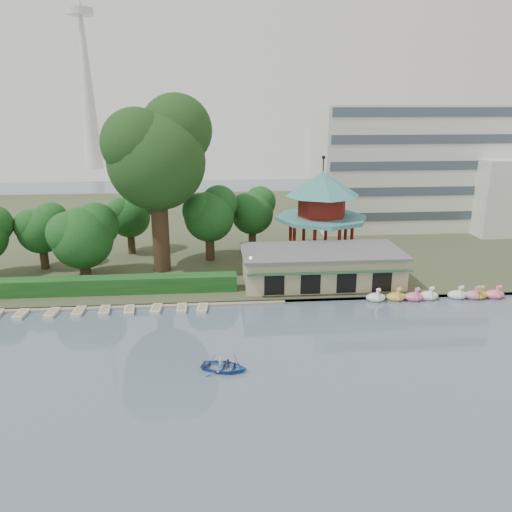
{
  "coord_description": "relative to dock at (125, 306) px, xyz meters",
  "views": [
    {
      "loc": [
        -2.31,
        -32.59,
        20.38
      ],
      "look_at": [
        2.0,
        18.0,
        5.0
      ],
      "focal_mm": 35.0,
      "sensor_mm": 36.0,
      "label": 1
    }
  ],
  "objects": [
    {
      "name": "rowboat_with_passengers",
      "position": [
        10.19,
        -14.1,
        0.42
      ],
      "size": [
        6.03,
        5.04,
        2.01
      ],
      "color": "#375FAD",
      "rests_on": "ground"
    },
    {
      "name": "broadcast_tower",
      "position": [
        -30.0,
        122.8,
        33.86
      ],
      "size": [
        8.0,
        8.0,
        96.0
      ],
      "color": "silver",
      "rests_on": "ground"
    },
    {
      "name": "office_building",
      "position": [
        44.67,
        31.8,
        9.61
      ],
      "size": [
        38.0,
        18.0,
        20.0
      ],
      "color": "silver",
      "rests_on": "shore"
    },
    {
      "name": "ground_plane",
      "position": [
        12.0,
        -17.2,
        -0.12
      ],
      "size": [
        220.0,
        220.0,
        0.0
      ],
      "primitive_type": "plane",
      "color": "slate",
      "rests_on": "ground"
    },
    {
      "name": "embankment",
      "position": [
        12.0,
        0.1,
        0.03
      ],
      "size": [
        220.0,
        0.6,
        0.3
      ],
      "primitive_type": "cube",
      "color": "gray",
      "rests_on": "ground"
    },
    {
      "name": "dock",
      "position": [
        0.0,
        0.0,
        0.0
      ],
      "size": [
        34.0,
        1.6,
        0.24
      ],
      "primitive_type": "cube",
      "color": "gray",
      "rests_on": "ground"
    },
    {
      "name": "swan_boats",
      "position": [
        34.13,
        -0.69,
        0.28
      ],
      "size": [
        15.52,
        2.05,
        1.92
      ],
      "color": "white",
      "rests_on": "ground"
    },
    {
      "name": "lamp_post",
      "position": [
        13.5,
        1.8,
        3.22
      ],
      "size": [
        0.36,
        0.36,
        4.28
      ],
      "color": "black",
      "rests_on": "shore"
    },
    {
      "name": "big_tree",
      "position": [
        3.16,
        10.99,
        14.98
      ],
      "size": [
        12.82,
        11.95,
        21.47
      ],
      "color": "#3A281C",
      "rests_on": "shore"
    },
    {
      "name": "shore",
      "position": [
        12.0,
        34.8,
        0.08
      ],
      "size": [
        220.0,
        70.0,
        0.4
      ],
      "primitive_type": "cube",
      "color": "#424930",
      "rests_on": "ground"
    },
    {
      "name": "small_trees",
      "position": [
        -2.25,
        13.33,
        5.96
      ],
      "size": [
        39.7,
        16.78,
        9.9
      ],
      "color": "#3A281C",
      "rests_on": "shore"
    },
    {
      "name": "hedge",
      "position": [
        -3.0,
        3.3,
        1.18
      ],
      "size": [
        30.0,
        2.0,
        1.8
      ],
      "primitive_type": "cube",
      "color": "#1B4F1C",
      "rests_on": "shore"
    },
    {
      "name": "pavilion",
      "position": [
        24.0,
        14.8,
        7.36
      ],
      "size": [
        12.4,
        12.4,
        13.5
      ],
      "color": "#BCAC89",
      "rests_on": "shore"
    },
    {
      "name": "boathouse",
      "position": [
        22.0,
        4.77,
        2.25
      ],
      "size": [
        18.6,
        9.39,
        3.9
      ],
      "color": "#BCAC89",
      "rests_on": "shore"
    },
    {
      "name": "moored_rowboats",
      "position": [
        -3.22,
        -1.42,
        0.06
      ],
      "size": [
        24.48,
        2.77,
        0.36
      ],
      "color": "beige",
      "rests_on": "ground"
    }
  ]
}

